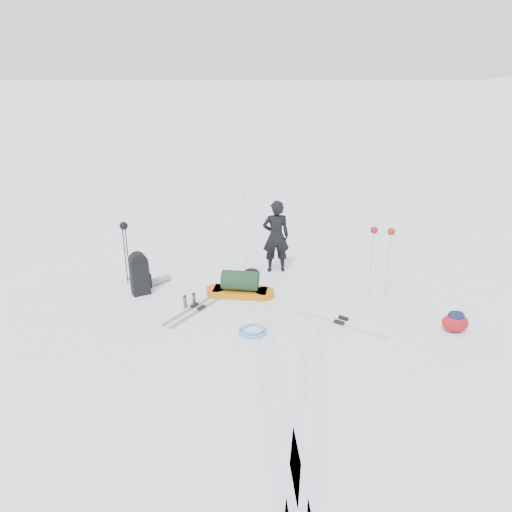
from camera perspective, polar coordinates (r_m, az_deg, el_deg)
The scene contains 13 objects.
ground at distance 9.89m, azimuth 0.28°, elevation -5.48°, with size 200.00×200.00×0.00m, color white.
ski_tracks at distance 10.70m, azimuth 3.53°, elevation -3.29°, with size 3.38×17.97×0.01m.
skier at distance 11.08m, azimuth 2.29°, elevation 2.26°, with size 0.60×0.40×1.65m, color black.
pulk_sled at distance 10.14m, azimuth -1.83°, elevation -3.48°, with size 1.44×0.60×0.54m.
expedition_rucksack at distance 10.45m, azimuth -12.90°, elevation -2.01°, with size 0.74×0.92×0.90m.
ski_poles_black at distance 10.69m, azimuth -14.81°, elevation 2.52°, with size 0.19×0.17×1.38m.
ski_poles_silver at distance 10.05m, azimuth 14.20°, elevation 1.91°, with size 0.46×0.24×1.47m.
touring_skis_grey at distance 9.79m, azimuth -6.66°, elevation -5.87°, with size 1.22×1.62×0.07m.
touring_skis_white at distance 9.37m, azimuth 9.73°, elevation -7.39°, with size 1.70×1.27×0.07m.
rope_coil at distance 8.94m, azimuth -0.38°, elevation -8.46°, with size 0.65×0.65×0.06m.
small_daypack at distance 9.55m, azimuth 21.82°, elevation -6.97°, with size 0.48×0.37×0.39m.
thermos_pair at distance 9.82m, azimuth -7.63°, elevation -5.08°, with size 0.23×0.20×0.27m.
stuff_sack at distance 10.95m, azimuth -0.53°, elevation -2.00°, with size 0.40×0.32×0.23m.
Camera 1 is at (-0.07, -8.78, 4.55)m, focal length 35.00 mm.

